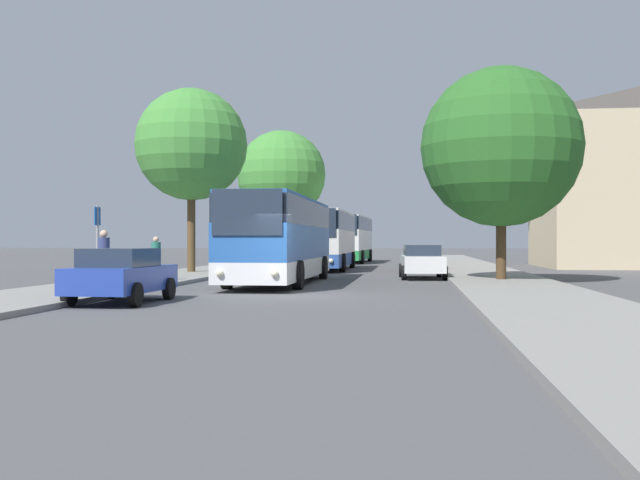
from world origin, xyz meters
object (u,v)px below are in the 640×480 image
Objects in this scene: pedestrian_waiting_near at (156,258)px; tree_left_near at (191,145)px; parked_car_left_curb at (121,274)px; parked_car_right_near at (422,261)px; bus_front at (281,238)px; bus_rear at (349,238)px; tree_right_near at (501,147)px; parked_car_right_far at (424,258)px; bus_stop_sign at (97,237)px; pedestrian_waiting_far at (104,259)px; tree_left_far at (282,175)px; bus_middle at (326,239)px.

tree_left_near is at bearing -75.44° from pedestrian_waiting_near.
parked_car_right_near reaches higher than parked_car_left_curb.
bus_rear reaches higher than bus_front.
tree_right_near reaches higher than pedestrian_waiting_near.
tree_right_near is at bearing 106.50° from parked_car_right_far.
bus_stop_sign is 1.59× the size of pedestrian_waiting_near.
tree_right_near is (13.14, 7.66, 4.27)m from pedestrian_waiting_far.
tree_left_near is (-1.14, 13.20, 5.30)m from pedestrian_waiting_far.
parked_car_left_curb is at bearing 56.92° from parked_car_right_near.
pedestrian_waiting_far is at bearing 98.26° from pedestrian_waiting_near.
pedestrian_waiting_near is at bearing 25.60° from parked_car_right_near.
tree_left_far reaches higher than bus_stop_sign.
parked_car_right_near is 1.03× the size of parked_car_right_far.
parked_car_left_curb is 0.45× the size of tree_left_near.
tree_left_far reaches higher than tree_right_near.
pedestrian_waiting_near is (-2.04, 8.52, 0.23)m from parked_car_left_curb.
tree_right_near is (8.40, -12.31, 3.59)m from bus_middle.
tree_left_far reaches higher than tree_left_near.
tree_right_near reaches higher than bus_stop_sign.
bus_middle is at bearing 74.45° from bus_stop_sign.
parked_car_right_far is at bearing -94.43° from parked_car_right_near.
bus_middle is at bearing -69.84° from tree_left_far.
pedestrian_waiting_near is (-10.18, -5.56, 0.22)m from parked_car_right_near.
pedestrian_waiting_near reaches higher than parked_car_right_near.
pedestrian_waiting_near is at bearing -97.46° from bus_rear.
bus_rear is at bearing 89.51° from bus_front.
parked_car_right_far is 1.64× the size of bus_stop_sign.
pedestrian_waiting_near is 0.17× the size of tree_left_far.
bus_front is 9.43m from tree_right_near.
bus_middle is 15.15m from tree_left_far.
pedestrian_waiting_near is (-10.38, -13.79, 0.27)m from parked_car_right_far.
parked_car_right_near is 2.44× the size of pedestrian_waiting_far.
bus_front is at bearing 75.46° from parked_car_left_curb.
bus_stop_sign is 0.32× the size of tree_right_near.
tree_left_far is 29.04m from tree_right_near.
parked_car_right_near is 6.28m from tree_right_near.
parked_car_left_curb reaches higher than parked_car_right_far.
tree_right_near is at bearing 132.44° from parked_car_right_near.
tree_right_near is at bearing -161.90° from pedestrian_waiting_near.
tree_right_near is at bearing -55.61° from bus_middle.
parked_car_left_curb is at bearing -59.25° from bus_stop_sign.
bus_middle is 15.65m from pedestrian_waiting_near.
bus_middle is 10.77m from parked_car_right_near.
parked_car_left_curb is 8.76m from pedestrian_waiting_near.
parked_car_right_far is at bearing -10.88° from bus_middle.
bus_rear is at bearing -68.81° from parked_car_right_far.
tree_left_far is (-0.10, 28.32, 5.69)m from pedestrian_waiting_near.
tree_right_near reaches higher than parked_car_right_far.
pedestrian_waiting_far is at bearing -103.28° from bus_middle.
pedestrian_waiting_far is (0.58, -0.84, -0.71)m from bus_stop_sign.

